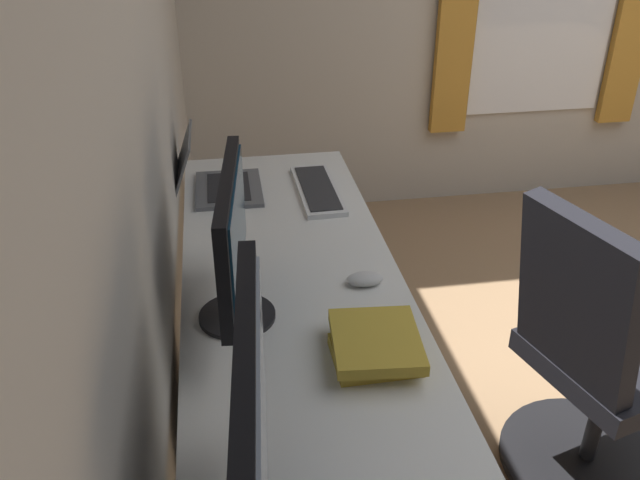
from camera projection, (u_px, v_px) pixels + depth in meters
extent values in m
cube|color=beige|center=(120.00, 113.00, 1.43)|extent=(4.75, 0.10, 2.60)
cube|color=white|center=(301.00, 319.00, 1.77)|extent=(2.22, 0.63, 0.03)
cylinder|color=silver|center=(327.00, 240.00, 2.88)|extent=(0.05, 0.05, 0.70)
cylinder|color=silver|center=(209.00, 249.00, 2.81)|extent=(0.05, 0.05, 0.70)
cube|color=white|center=(300.00, 463.00, 1.81)|extent=(0.40, 0.50, 0.69)
cube|color=silver|center=(391.00, 451.00, 1.85)|extent=(0.37, 0.01, 0.61)
cylinder|color=black|center=(237.00, 316.00, 1.74)|extent=(0.20, 0.20, 0.01)
cylinder|color=black|center=(236.00, 298.00, 1.71)|extent=(0.04, 0.04, 0.10)
cube|color=black|center=(231.00, 231.00, 1.62)|extent=(0.52, 0.08, 0.29)
cube|color=navy|center=(238.00, 230.00, 1.62)|extent=(0.48, 0.06, 0.26)
cube|color=black|center=(251.00, 432.00, 1.00)|extent=(0.54, 0.07, 0.36)
cube|color=#B2BCCC|center=(262.00, 430.00, 1.00)|extent=(0.50, 0.05, 0.31)
cube|color=#595B60|center=(229.00, 189.00, 2.42)|extent=(0.31, 0.24, 0.01)
cube|color=#262628|center=(229.00, 187.00, 2.42)|extent=(0.25, 0.15, 0.00)
cube|color=#595B60|center=(181.00, 163.00, 2.35)|extent=(0.31, 0.09, 0.21)
cube|color=#19234C|center=(181.00, 163.00, 2.35)|extent=(0.28, 0.07, 0.18)
cube|color=silver|center=(317.00, 190.00, 2.41)|extent=(0.42, 0.15, 0.02)
cube|color=#2D2D30|center=(317.00, 187.00, 2.40)|extent=(0.38, 0.12, 0.00)
ellipsoid|color=silver|center=(365.00, 279.00, 1.88)|extent=(0.06, 0.10, 0.03)
cube|color=gold|center=(375.00, 355.00, 1.59)|extent=(0.17, 0.20, 0.03)
cube|color=gold|center=(376.00, 341.00, 1.59)|extent=(0.25, 0.23, 0.03)
cube|color=black|center=(613.00, 361.00, 2.01)|extent=(0.54, 0.52, 0.07)
cube|color=black|center=(577.00, 299.00, 1.79)|extent=(0.42, 0.23, 0.50)
cylinder|color=black|center=(598.00, 414.00, 2.12)|extent=(0.05, 0.05, 0.37)
cylinder|color=black|center=(585.00, 460.00, 2.22)|extent=(0.56, 0.56, 0.03)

